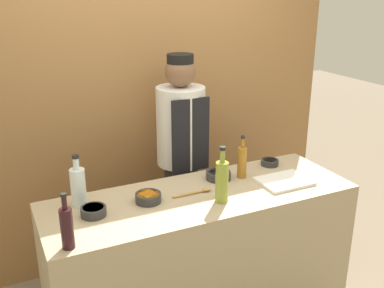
# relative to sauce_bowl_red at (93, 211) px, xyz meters

# --- Properties ---
(cabinet_wall) EXTENTS (3.15, 0.18, 2.40)m
(cabinet_wall) POSITION_rel_sauce_bowl_red_xyz_m (0.65, 1.00, 0.25)
(cabinet_wall) COLOR olive
(cabinet_wall) RESTS_ON ground_plane
(counter) EXTENTS (1.89, 0.65, 0.93)m
(counter) POSITION_rel_sauce_bowl_red_xyz_m (0.65, -0.02, -0.49)
(counter) COLOR tan
(counter) RESTS_ON ground_plane
(sauce_bowl_red) EXTENTS (0.14, 0.14, 0.05)m
(sauce_bowl_red) POSITION_rel_sauce_bowl_red_xyz_m (0.00, 0.00, 0.00)
(sauce_bowl_red) COLOR #2D2D2D
(sauce_bowl_red) RESTS_ON counter
(sauce_bowl_purple) EXTENTS (0.12, 0.12, 0.04)m
(sauce_bowl_purple) POSITION_rel_sauce_bowl_red_xyz_m (1.29, 0.19, -0.01)
(sauce_bowl_purple) COLOR #2D2D2D
(sauce_bowl_purple) RESTS_ON counter
(sauce_bowl_orange) EXTENTS (0.15, 0.15, 0.05)m
(sauce_bowl_orange) POSITION_rel_sauce_bowl_red_xyz_m (0.33, 0.03, 0.00)
(sauce_bowl_orange) COLOR #2D2D2D
(sauce_bowl_orange) RESTS_ON counter
(sauce_bowl_white) EXTENTS (0.16, 0.16, 0.05)m
(sauce_bowl_white) POSITION_rel_sauce_bowl_red_xyz_m (0.85, 0.14, 0.00)
(sauce_bowl_white) COLOR #2D2D2D
(sauce_bowl_white) RESTS_ON counter
(cutting_board) EXTENTS (0.32, 0.25, 0.02)m
(cutting_board) POSITION_rel_sauce_bowl_red_xyz_m (1.20, -0.10, -0.02)
(cutting_board) COLOR white
(cutting_board) RESTS_ON counter
(bottle_wine) EXTENTS (0.06, 0.06, 0.29)m
(bottle_wine) POSITION_rel_sauce_bowl_red_xyz_m (-0.19, -0.26, 0.08)
(bottle_wine) COLOR black
(bottle_wine) RESTS_ON counter
(bottle_oil) EXTENTS (0.08, 0.08, 0.34)m
(bottle_oil) POSITION_rel_sauce_bowl_red_xyz_m (0.71, -0.15, 0.10)
(bottle_oil) COLOR olive
(bottle_oil) RESTS_ON counter
(bottle_clear) EXTENTS (0.09, 0.09, 0.31)m
(bottle_clear) POSITION_rel_sauce_bowl_red_xyz_m (-0.04, 0.16, 0.09)
(bottle_clear) COLOR silver
(bottle_clear) RESTS_ON counter
(bottle_amber) EXTENTS (0.06, 0.06, 0.28)m
(bottle_amber) POSITION_rel_sauce_bowl_red_xyz_m (1.00, 0.10, 0.08)
(bottle_amber) COLOR #9E661E
(bottle_amber) RESTS_ON counter
(wooden_spoon) EXTENTS (0.25, 0.04, 0.03)m
(wooden_spoon) POSITION_rel_sauce_bowl_red_xyz_m (0.63, 0.00, -0.02)
(wooden_spoon) COLOR #B2844C
(wooden_spoon) RESTS_ON counter
(chef_center) EXTENTS (0.35, 0.35, 1.68)m
(chef_center) POSITION_rel_sauce_bowl_red_xyz_m (0.79, 0.59, -0.04)
(chef_center) COLOR #28282D
(chef_center) RESTS_ON ground_plane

